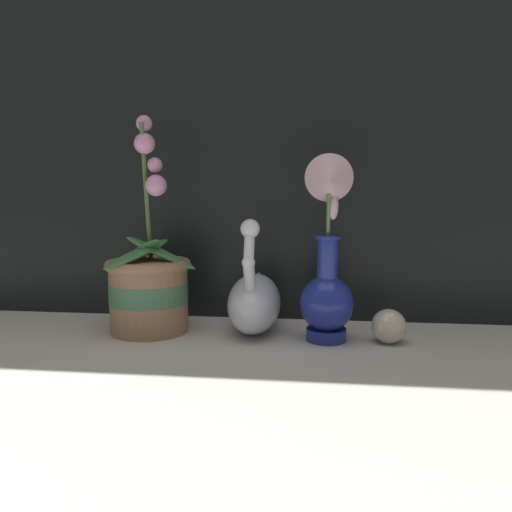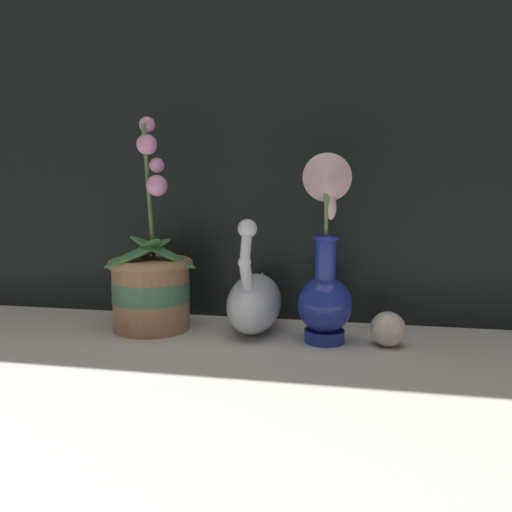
{
  "view_description": "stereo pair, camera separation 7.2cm",
  "coord_description": "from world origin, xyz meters",
  "px_view_note": "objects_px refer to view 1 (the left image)",
  "views": [
    {
      "loc": [
        0.11,
        -0.8,
        0.26
      ],
      "look_at": [
        0.0,
        0.11,
        0.14
      ],
      "focal_mm": 35.0,
      "sensor_mm": 36.0,
      "label": 1
    },
    {
      "loc": [
        0.18,
        -0.79,
        0.26
      ],
      "look_at": [
        0.0,
        0.11,
        0.14
      ],
      "focal_mm": 35.0,
      "sensor_mm": 36.0,
      "label": 2
    }
  ],
  "objects_px": {
    "orchid_potted_plant": "(149,285)",
    "blue_vase": "(327,272)",
    "glass_sphere": "(389,326)",
    "swan_figurine": "(256,300)"
  },
  "relations": [
    {
      "from": "orchid_potted_plant",
      "to": "blue_vase",
      "type": "xyz_separation_m",
      "value": [
        0.33,
        -0.03,
        0.03
      ]
    },
    {
      "from": "orchid_potted_plant",
      "to": "glass_sphere",
      "type": "relative_size",
      "value": 6.66
    },
    {
      "from": "orchid_potted_plant",
      "to": "swan_figurine",
      "type": "xyz_separation_m",
      "value": [
        0.2,
        0.02,
        -0.03
      ]
    },
    {
      "from": "glass_sphere",
      "to": "blue_vase",
      "type": "bearing_deg",
      "value": -178.61
    },
    {
      "from": "orchid_potted_plant",
      "to": "swan_figurine",
      "type": "relative_size",
      "value": 1.86
    },
    {
      "from": "blue_vase",
      "to": "glass_sphere",
      "type": "distance_m",
      "value": 0.14
    },
    {
      "from": "blue_vase",
      "to": "glass_sphere",
      "type": "bearing_deg",
      "value": 1.39
    },
    {
      "from": "orchid_potted_plant",
      "to": "blue_vase",
      "type": "height_order",
      "value": "orchid_potted_plant"
    },
    {
      "from": "swan_figurine",
      "to": "orchid_potted_plant",
      "type": "bearing_deg",
      "value": -174.16
    },
    {
      "from": "orchid_potted_plant",
      "to": "glass_sphere",
      "type": "xyz_separation_m",
      "value": [
        0.44,
        -0.03,
        -0.06
      ]
    }
  ]
}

